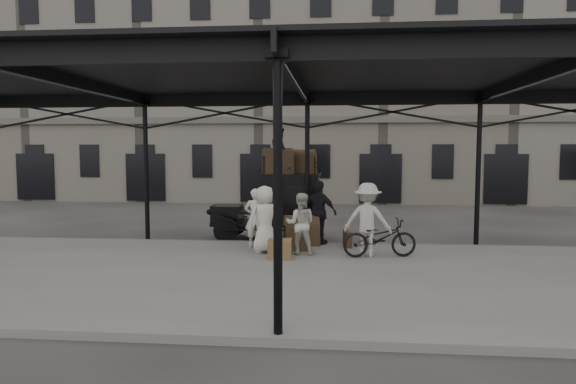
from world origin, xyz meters
name	(u,v)px	position (x,y,z in m)	size (l,w,h in m)	color
ground	(303,261)	(0.00, 0.00, 0.00)	(120.00, 120.00, 0.00)	#383533
platform	(297,277)	(0.00, -2.00, 0.07)	(28.00, 8.00, 0.15)	slate
canopy	(298,76)	(0.00, -1.72, 4.60)	(22.50, 9.00, 4.74)	black
building_frontage	(322,82)	(0.00, 18.00, 7.00)	(64.00, 8.00, 14.00)	slate
taxi	(281,203)	(-0.90, 3.08, 1.20)	(3.65, 1.55, 2.18)	black
porter_left	(255,218)	(-1.42, 1.00, 1.00)	(0.62, 0.41, 1.70)	silver
porter_midleft	(300,224)	(-0.07, 0.15, 0.98)	(0.80, 0.63, 1.65)	beige
porter_centre	(265,219)	(-1.05, 0.29, 1.07)	(0.89, 0.58, 1.83)	silver
porter_official	(319,212)	(0.38, 1.66, 1.10)	(1.11, 0.46, 1.89)	black
porter_right	(367,220)	(1.70, 0.05, 1.12)	(1.25, 0.72, 1.94)	beige
bicycle	(380,238)	(2.01, -0.02, 0.66)	(0.67, 1.93, 1.01)	black
porter_roof	(280,150)	(-0.93, 2.98, 2.92)	(0.72, 0.56, 1.49)	black
steamer_trunk_roof_near	(278,163)	(-0.98, 2.83, 2.52)	(0.93, 0.57, 0.68)	#483921
steamer_trunk_roof_far	(302,163)	(-0.23, 3.28, 2.50)	(0.87, 0.53, 0.64)	#483921
steamer_trunk_platform	(301,232)	(-0.14, 1.50, 0.52)	(1.00, 0.61, 0.74)	#483921
wicker_hamper	(280,249)	(-0.56, -0.46, 0.40)	(0.60, 0.45, 0.50)	olive
suitcase_upright	(347,239)	(1.21, 1.36, 0.38)	(0.15, 0.60, 0.45)	#483921
suitcase_flat	(299,244)	(-0.15, 0.52, 0.35)	(0.60, 0.15, 0.40)	#483921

